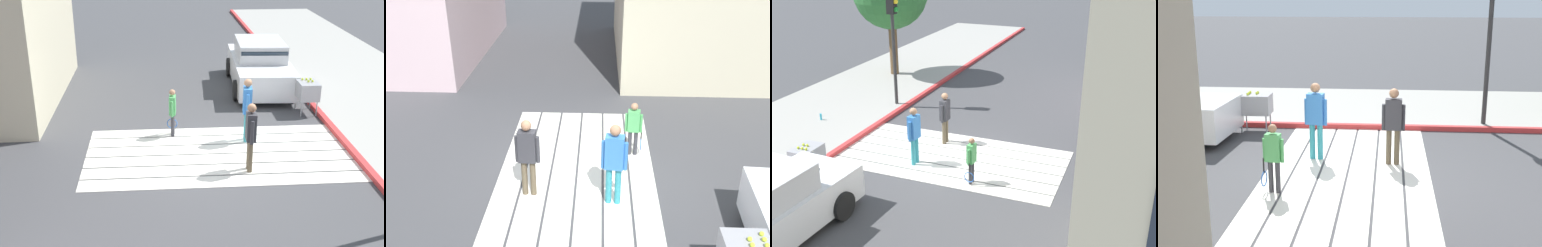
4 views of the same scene
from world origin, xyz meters
The scene contains 5 objects.
ground_plane centered at (0.00, 0.00, 0.00)m, with size 120.00×120.00×0.00m, color #424244.
crosswalk_stripes centered at (0.00, 0.00, 0.01)m, with size 6.40×3.25×0.01m.
pedestrian_adult_lead centered at (-0.79, -0.74, 0.97)m, with size 0.25×0.48×1.66m.
pedestrian_adult_trailing centered at (-0.59, 0.89, 0.94)m, with size 0.22×0.47×1.61m.
pedestrian_child_with_racket centered at (1.06, -1.23, 0.71)m, with size 0.28×0.40×1.27m.
Camera 2 is at (-7.97, -0.41, 5.23)m, focal length 42.63 mm.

